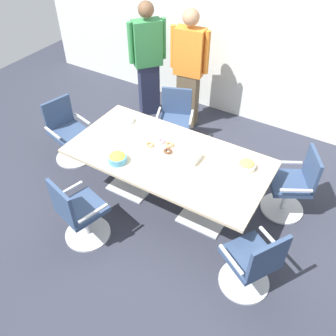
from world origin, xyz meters
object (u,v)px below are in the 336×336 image
at_px(snack_bowl_chips_yellow, 117,158).
at_px(plate_stack, 127,120).
at_px(office_chair_1, 175,124).
at_px(office_chair_4, 252,264).
at_px(snack_bowl_cookies, 247,165).
at_px(office_chair_3, 79,214).
at_px(napkin_pile, 191,157).
at_px(conference_table, 168,163).
at_px(office_chair_0, 293,186).
at_px(donut_platter, 159,148).
at_px(person_standing_1, 189,68).
at_px(office_chair_2, 68,134).
at_px(person_standing_0, 148,59).

xyz_separation_m(snack_bowl_chips_yellow, plate_stack, (-0.40, 0.73, -0.04)).
bearing_deg(office_chair_1, office_chair_4, 116.05).
xyz_separation_m(snack_bowl_chips_yellow, snack_bowl_cookies, (1.32, 0.67, -0.01)).
xyz_separation_m(office_chair_3, napkin_pile, (0.81, 1.12, 0.39)).
bearing_deg(conference_table, snack_bowl_chips_yellow, -137.90).
height_order(office_chair_0, plate_stack, office_chair_0).
relative_size(office_chair_0, donut_platter, 2.53).
relative_size(office_chair_0, person_standing_1, 0.49).
bearing_deg(office_chair_4, person_standing_1, 72.14).
relative_size(office_chair_1, office_chair_4, 1.00).
relative_size(conference_table, office_chair_3, 2.64).
bearing_deg(conference_table, office_chair_3, -117.26).
bearing_deg(office_chair_0, office_chair_1, 48.49).
distance_m(office_chair_2, office_chair_3, 1.58).
distance_m(person_standing_1, snack_bowl_cookies, 2.11).
bearing_deg(snack_bowl_chips_yellow, office_chair_2, 161.39).
xyz_separation_m(office_chair_2, office_chair_3, (1.16, -1.07, 0.00)).
xyz_separation_m(plate_stack, napkin_pile, (1.12, -0.25, 0.03)).
distance_m(office_chair_0, plate_stack, 2.29).
distance_m(office_chair_0, snack_bowl_cookies, 0.74).
xyz_separation_m(office_chair_0, donut_platter, (-1.54, -0.58, 0.36)).
distance_m(conference_table, office_chair_1, 1.19).
relative_size(office_chair_0, office_chair_1, 1.00).
height_order(donut_platter, napkin_pile, napkin_pile).
bearing_deg(office_chair_4, plate_stack, 97.56).
bearing_deg(donut_platter, office_chair_3, -109.50).
relative_size(donut_platter, plate_stack, 1.72).
height_order(snack_bowl_cookies, napkin_pile, snack_bowl_cookies).
bearing_deg(conference_table, office_chair_0, 24.53).
height_order(conference_table, office_chair_0, office_chair_0).
bearing_deg(office_chair_1, napkin_pile, 106.92).
bearing_deg(snack_bowl_cookies, office_chair_3, -137.14).
xyz_separation_m(conference_table, snack_bowl_chips_yellow, (-0.44, -0.40, 0.18)).
xyz_separation_m(conference_table, person_standing_1, (-0.65, 1.70, 0.36)).
xyz_separation_m(snack_bowl_cookies, donut_platter, (-1.03, -0.22, -0.03)).
height_order(office_chair_4, napkin_pile, office_chair_4).
relative_size(office_chair_2, office_chair_3, 1.00).
distance_m(office_chair_4, donut_platter, 1.72).
xyz_separation_m(conference_table, snack_bowl_cookies, (0.88, 0.27, 0.17)).
bearing_deg(office_chair_2, office_chair_1, 144.63).
bearing_deg(person_standing_1, napkin_pile, 111.92).
bearing_deg(napkin_pile, office_chair_1, 128.73).
distance_m(office_chair_0, person_standing_0, 3.00).
bearing_deg(snack_bowl_chips_yellow, napkin_pile, 33.60).
height_order(office_chair_1, snack_bowl_chips_yellow, office_chair_1).
bearing_deg(donut_platter, office_chair_2, -179.00).
bearing_deg(donut_platter, office_chair_0, 20.76).
distance_m(office_chair_0, donut_platter, 1.69).
bearing_deg(person_standing_0, person_standing_1, 133.27).
xyz_separation_m(office_chair_1, person_standing_0, (-0.86, 0.60, 0.58)).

